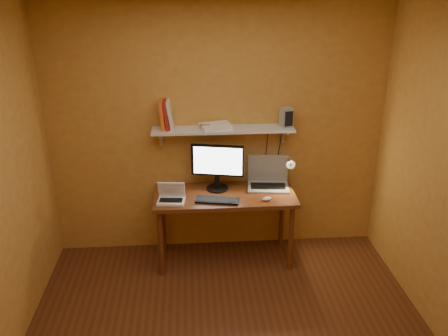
{
  "coord_description": "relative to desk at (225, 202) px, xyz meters",
  "views": [
    {
      "loc": [
        -0.28,
        -2.95,
        2.8
      ],
      "look_at": [
        0.03,
        1.18,
        1.07
      ],
      "focal_mm": 38.0,
      "sensor_mm": 36.0,
      "label": 1
    }
  ],
  "objects": [
    {
      "name": "wall_shelf",
      "position": [
        -0.0,
        0.19,
        0.69
      ],
      "size": [
        1.4,
        0.25,
        0.21
      ],
      "color": "silver",
      "rests_on": "room"
    },
    {
      "name": "desk",
      "position": [
        0.0,
        0.0,
        0.0
      ],
      "size": [
        1.4,
        0.6,
        0.75
      ],
      "color": "brown",
      "rests_on": "ground"
    },
    {
      "name": "monitor",
      "position": [
        -0.06,
        0.12,
        0.35
      ],
      "size": [
        0.52,
        0.26,
        0.47
      ],
      "rotation": [
        0.0,
        0.0,
        -0.21
      ],
      "color": "black",
      "rests_on": "desk"
    },
    {
      "name": "books",
      "position": [
        -0.55,
        0.22,
        0.85
      ],
      "size": [
        0.15,
        0.19,
        0.28
      ],
      "color": "#DF5A19",
      "rests_on": "wall_shelf"
    },
    {
      "name": "room",
      "position": [
        -0.05,
        -1.28,
        0.64
      ],
      "size": [
        3.44,
        3.24,
        2.64
      ],
      "color": "#573016",
      "rests_on": "ground"
    },
    {
      "name": "desk_lamp",
      "position": [
        0.66,
        0.13,
        0.29
      ],
      "size": [
        0.09,
        0.23,
        0.38
      ],
      "color": "silver",
      "rests_on": "desk"
    },
    {
      "name": "mouse",
      "position": [
        0.4,
        -0.17,
        0.1
      ],
      "size": [
        0.11,
        0.08,
        0.03
      ],
      "primitive_type": "ellipsoid",
      "rotation": [
        0.0,
        0.0,
        0.25
      ],
      "color": "white",
      "rests_on": "desk"
    },
    {
      "name": "keyboard",
      "position": [
        -0.08,
        -0.16,
        0.1
      ],
      "size": [
        0.43,
        0.22,
        0.02
      ],
      "primitive_type": "cube",
      "rotation": [
        0.0,
        0.0,
        -0.2
      ],
      "color": "black",
      "rests_on": "desk"
    },
    {
      "name": "speaker_left",
      "position": [
        -0.54,
        0.19,
        0.8
      ],
      "size": [
        0.12,
        0.12,
        0.18
      ],
      "primitive_type": "cube",
      "rotation": [
        0.0,
        0.0,
        -0.29
      ],
      "color": "#93959B",
      "rests_on": "wall_shelf"
    },
    {
      "name": "laptop",
      "position": [
        0.46,
        0.17,
        0.17
      ],
      "size": [
        0.44,
        0.34,
        0.31
      ],
      "rotation": [
        0.0,
        0.0,
        -0.11
      ],
      "color": "#93959B",
      "rests_on": "desk"
    },
    {
      "name": "speaker_right",
      "position": [
        0.62,
        0.2,
        0.81
      ],
      "size": [
        0.13,
        0.13,
        0.19
      ],
      "primitive_type": "cube",
      "rotation": [
        0.0,
        0.0,
        0.29
      ],
      "color": "#93959B",
      "rests_on": "wall_shelf"
    },
    {
      "name": "router",
      "position": [
        -0.08,
        0.18,
        0.73
      ],
      "size": [
        0.33,
        0.27,
        0.05
      ],
      "primitive_type": "cube",
      "rotation": [
        0.0,
        0.0,
        0.28
      ],
      "color": "white",
      "rests_on": "wall_shelf"
    },
    {
      "name": "shelf_camera",
      "position": [
        -0.18,
        0.14,
        0.74
      ],
      "size": [
        0.1,
        0.05,
        0.06
      ],
      "color": "silver",
      "rests_on": "wall_shelf"
    },
    {
      "name": "netbook",
      "position": [
        -0.52,
        -0.11,
        0.14
      ],
      "size": [
        0.28,
        0.21,
        0.19
      ],
      "rotation": [
        0.0,
        0.0,
        -0.11
      ],
      "color": "white",
      "rests_on": "desk"
    }
  ]
}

